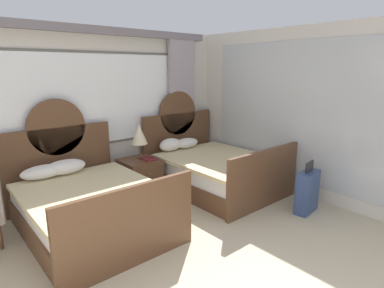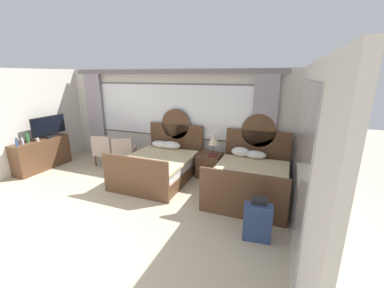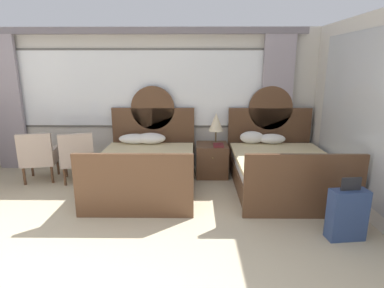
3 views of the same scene
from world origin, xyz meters
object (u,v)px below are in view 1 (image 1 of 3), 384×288
object	(u,v)px
nightstand_between_beds	(140,177)
table_lamp_on_nightstand	(139,134)
bed_near_mirror	(213,169)
book_on_nightstand	(149,159)
suitcase_on_floor	(307,192)
bed_near_window	(88,204)

from	to	relation	value
nightstand_between_beds	table_lamp_on_nightstand	world-z (taller)	table_lamp_on_nightstand
table_lamp_on_nightstand	nightstand_between_beds	bearing A→B (deg)	-130.20
bed_near_mirror	nightstand_between_beds	world-z (taller)	bed_near_mirror
book_on_nightstand	suitcase_on_floor	size ratio (longest dim) A/B	0.34
bed_near_mirror	book_on_nightstand	world-z (taller)	bed_near_mirror
nightstand_between_beds	suitcase_on_floor	bearing A→B (deg)	-55.94
book_on_nightstand	bed_near_mirror	bearing A→B (deg)	-24.88
nightstand_between_beds	book_on_nightstand	xyz separation A→B (m)	(0.11, -0.12, 0.31)
nightstand_between_beds	suitcase_on_floor	size ratio (longest dim) A/B	0.78
bed_near_mirror	nightstand_between_beds	distance (m)	1.27
bed_near_window	book_on_nightstand	size ratio (longest dim) A/B	8.19
bed_near_window	suitcase_on_floor	distance (m)	3.06
nightstand_between_beds	table_lamp_on_nightstand	distance (m)	0.70
bed_near_window	table_lamp_on_nightstand	bearing A→B (deg)	28.88
book_on_nightstand	suitcase_on_floor	distance (m)	2.50
bed_near_window	book_on_nightstand	bearing A→B (deg)	20.56
bed_near_mirror	table_lamp_on_nightstand	xyz separation A→B (m)	(-1.05, 0.67, 0.65)
bed_near_window	table_lamp_on_nightstand	size ratio (longest dim) A/B	3.72
table_lamp_on_nightstand	suitcase_on_floor	distance (m)	2.75
bed_near_mirror	book_on_nightstand	xyz separation A→B (m)	(-1.02, 0.47, 0.27)
bed_near_window	suitcase_on_floor	bearing A→B (deg)	-31.54
bed_near_mirror	suitcase_on_floor	xyz separation A→B (m)	(0.35, -1.60, -0.03)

